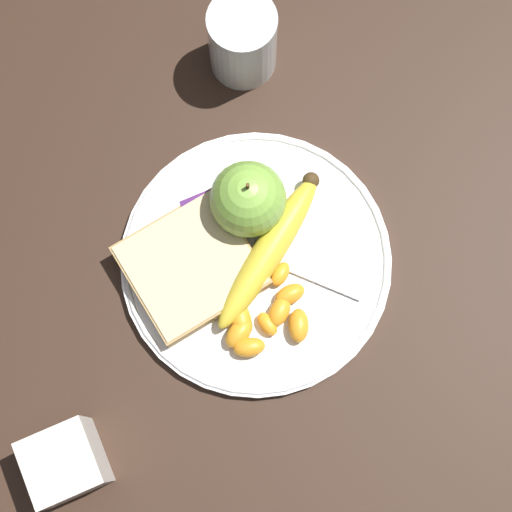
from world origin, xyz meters
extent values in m
plane|color=#332116|center=(0.00, 0.00, 0.00)|extent=(3.00, 3.00, 0.00)
cylinder|color=white|center=(0.00, 0.00, 0.01)|extent=(0.28, 0.28, 0.01)
torus|color=white|center=(0.00, 0.00, 0.01)|extent=(0.27, 0.27, 0.01)
cylinder|color=silver|center=(0.08, 0.22, 0.05)|extent=(0.07, 0.07, 0.09)
cylinder|color=yellow|center=(0.08, 0.22, 0.04)|extent=(0.06, 0.06, 0.07)
sphere|color=#84BC47|center=(0.01, 0.05, 0.05)|extent=(0.08, 0.08, 0.08)
cylinder|color=brown|center=(0.01, 0.05, 0.09)|extent=(0.00, 0.00, 0.01)
ellipsoid|color=yellow|center=(0.01, 0.00, 0.03)|extent=(0.17, 0.13, 0.03)
sphere|color=#473319|center=(0.08, 0.05, 0.03)|extent=(0.02, 0.02, 0.02)
cube|color=#AB8751|center=(-0.06, 0.02, 0.02)|extent=(0.14, 0.13, 0.02)
cube|color=beige|center=(-0.06, 0.02, 0.02)|extent=(0.13, 0.13, 0.02)
cube|color=silver|center=(0.04, -0.03, 0.01)|extent=(0.09, 0.10, 0.00)
cube|color=silver|center=(-0.02, 0.03, 0.01)|extent=(0.06, 0.06, 0.00)
cube|color=white|center=(-0.03, 0.06, 0.02)|extent=(0.04, 0.04, 0.02)
cube|color=#4C1E60|center=(-0.03, 0.06, 0.03)|extent=(0.05, 0.04, 0.00)
ellipsoid|color=orange|center=(-0.04, -0.04, 0.02)|extent=(0.03, 0.04, 0.02)
ellipsoid|color=orange|center=(0.00, -0.06, 0.02)|extent=(0.04, 0.04, 0.02)
ellipsoid|color=orange|center=(-0.04, -0.05, 0.02)|extent=(0.03, 0.04, 0.02)
ellipsoid|color=orange|center=(-0.05, -0.06, 0.02)|extent=(0.04, 0.03, 0.02)
ellipsoid|color=orange|center=(0.02, -0.05, 0.02)|extent=(0.03, 0.02, 0.02)
ellipsoid|color=orange|center=(0.02, -0.02, 0.02)|extent=(0.03, 0.03, 0.02)
ellipsoid|color=orange|center=(-0.04, -0.08, 0.02)|extent=(0.04, 0.03, 0.02)
ellipsoid|color=orange|center=(-0.02, -0.07, 0.02)|extent=(0.02, 0.03, 0.01)
ellipsoid|color=orange|center=(0.01, -0.08, 0.02)|extent=(0.03, 0.04, 0.02)
cube|color=silver|center=(-0.25, -0.11, 0.03)|extent=(0.07, 0.07, 0.07)
camera|label=1|loc=(-0.08, -0.18, 0.87)|focal=60.00mm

